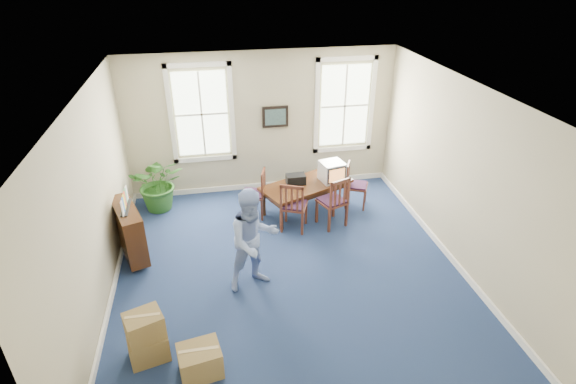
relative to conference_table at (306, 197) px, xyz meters
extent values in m
plane|color=navy|center=(-0.75, -1.99, -0.33)|extent=(6.50, 6.50, 0.00)
plane|color=white|center=(-0.75, -1.99, 2.87)|extent=(6.50, 6.50, 0.00)
plane|color=#B5AA8A|center=(-0.75, 1.26, 1.27)|extent=(6.50, 0.00, 6.50)
plane|color=#B5AA8A|center=(-0.75, -5.24, 1.27)|extent=(6.50, 0.00, 6.50)
plane|color=#B5AA8A|center=(-3.75, -1.99, 1.27)|extent=(0.00, 6.50, 6.50)
plane|color=#B5AA8A|center=(2.25, -1.99, 1.27)|extent=(0.00, 6.50, 6.50)
cube|color=white|center=(-0.75, 1.23, -0.27)|extent=(6.00, 0.04, 0.12)
cube|color=white|center=(-3.72, -1.99, -0.27)|extent=(0.04, 6.50, 0.12)
cube|color=white|center=(2.22, -1.99, -0.27)|extent=(0.04, 6.50, 0.12)
cube|color=white|center=(0.83, 0.00, 0.35)|extent=(0.18, 0.21, 0.05)
cube|color=black|center=(-0.22, 0.04, 0.43)|extent=(0.40, 0.27, 0.20)
imported|color=#879FD8|center=(-1.38, -2.25, 0.57)|extent=(1.04, 0.91, 1.80)
cube|color=#43230F|center=(-3.50, -1.02, 0.15)|extent=(0.72, 1.25, 0.95)
imported|color=#26591C|center=(-3.08, 0.67, 0.29)|extent=(1.14, 1.00, 1.23)
camera|label=1|loc=(-1.94, -8.24, 4.69)|focal=28.00mm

